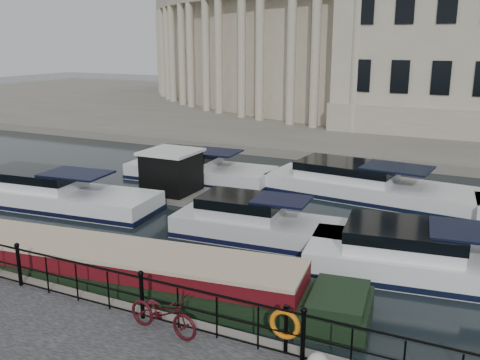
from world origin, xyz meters
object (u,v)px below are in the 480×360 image
at_px(life_ring_post, 285,325).
at_px(harbour_hut, 172,175).
at_px(narrowboat, 78,269).
at_px(bicycle, 163,313).

bearing_deg(life_ring_post, harbour_hut, 132.44).
xyz_separation_m(narrowboat, harbour_hut, (-2.43, 8.83, 0.59)).
relative_size(life_ring_post, narrowboat, 0.06).
bearing_deg(harbour_hut, narrowboat, -74.54).
relative_size(bicycle, narrowboat, 0.11).
xyz_separation_m(life_ring_post, narrowboat, (-7.25, 1.75, -0.88)).
xyz_separation_m(bicycle, narrowboat, (-4.47, 2.12, -0.67)).
distance_m(narrowboat, harbour_hut, 9.18).
bearing_deg(harbour_hut, bicycle, -57.71).
xyz_separation_m(life_ring_post, harbour_hut, (-9.68, 10.59, -0.29)).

